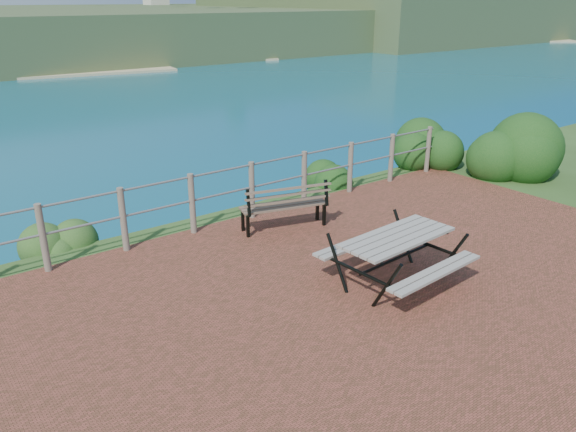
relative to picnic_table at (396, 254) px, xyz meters
name	(u,v)px	position (x,y,z in m)	size (l,w,h in m)	color
ground	(393,293)	(-0.19, -0.18, -0.44)	(10.00, 7.00, 0.12)	brown
safety_railing	(252,187)	(-0.19, 3.17, 0.13)	(9.40, 0.10, 1.00)	#6B5B4C
distant_bay	(328,9)	(172.88, 202.43, -1.97)	(290.00, 232.36, 24.00)	#375229
picnic_table	(396,254)	(0.00, 0.00, 0.00)	(1.67, 1.41, 0.69)	gray
park_bench	(284,198)	(-0.05, 2.44, 0.10)	(1.50, 0.73, 0.82)	brown
shrub_right_front	(517,180)	(5.54, 1.66, -0.44)	(1.59, 1.59, 2.26)	#144315
shrub_right_edge	(429,166)	(4.85, 3.47, -0.44)	(1.21, 1.21, 1.72)	#144315
shrub_lip_west	(63,246)	(-3.22, 3.94, -0.44)	(0.76, 0.76, 0.50)	#2F5A22
shrub_lip_east	(326,181)	(2.20, 4.00, -0.44)	(0.85, 0.85, 0.63)	#144315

